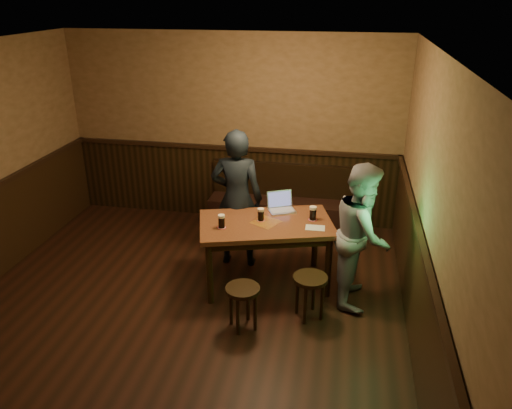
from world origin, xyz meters
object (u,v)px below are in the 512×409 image
object	(u,v)px
pub_table	(266,231)
stool_right	(310,285)
pint_left	(222,221)
pint_right	(313,213)
person_suit	(237,199)
pint_mid	(261,215)
stool_left	(243,296)
bench	(284,207)
laptop	(281,205)
person_grey	(362,234)

from	to	relation	value
pub_table	stool_right	distance (m)	0.88
pint_left	pint_right	size ratio (longest dim) A/B	0.95
pub_table	person_suit	bearing A→B (deg)	118.44
pint_left	pint_mid	distance (m)	0.49
stool_left	pint_mid	world-z (taller)	pint_mid
bench	stool_left	distance (m)	2.53
pub_table	stool_left	size ratio (longest dim) A/B	3.51
bench	stool_left	bearing A→B (deg)	-92.03
stool_left	pint_mid	distance (m)	1.07
bench	pint_left	bearing A→B (deg)	-104.34
pub_table	pint_left	distance (m)	0.56
pint_mid	pint_right	distance (m)	0.61
stool_left	laptop	distance (m)	1.40
stool_left	person_suit	size ratio (longest dim) A/B	0.27
person_suit	laptop	bearing A→B (deg)	171.48
pint_mid	person_grey	world-z (taller)	person_grey
person_suit	pint_mid	bearing A→B (deg)	130.01
stool_left	pint_left	size ratio (longest dim) A/B	3.05
pint_left	pint_mid	size ratio (longest dim) A/B	1.04
pint_mid	pint_right	bearing A→B (deg)	12.50
pint_mid	laptop	distance (m)	0.40
pint_mid	pint_right	size ratio (longest dim) A/B	0.91
stool_left	laptop	xyz separation A→B (m)	(0.21, 1.30, 0.49)
laptop	stool_right	bearing A→B (deg)	-89.77
bench	pint_mid	bearing A→B (deg)	-92.47
stool_left	pint_right	world-z (taller)	pint_right
bench	pub_table	xyz separation A→B (m)	(0.00, -1.62, 0.40)
pint_left	pint_right	world-z (taller)	pint_right
pint_mid	laptop	world-z (taller)	laptop
bench	stool_left	world-z (taller)	bench
pub_table	laptop	xyz separation A→B (m)	(0.12, 0.39, 0.17)
person_grey	stool_left	bearing A→B (deg)	125.50
pint_right	person_grey	xyz separation A→B (m)	(0.57, -0.28, -0.08)
pint_left	pint_mid	bearing A→B (deg)	33.69
pub_table	person_grey	world-z (taller)	person_grey
bench	pint_left	distance (m)	2.00
stool_right	pint_right	bearing A→B (deg)	94.03
laptop	pint_mid	bearing A→B (deg)	-143.02
pub_table	person_suit	xyz separation A→B (m)	(-0.45, 0.45, 0.18)
pint_left	person_grey	bearing A→B (deg)	4.38
pint_mid	laptop	bearing A→B (deg)	62.09
stool_right	person_grey	distance (m)	0.82
pint_right	person_suit	world-z (taller)	person_suit
person_suit	pint_right	bearing A→B (deg)	161.40
bench	pint_right	xyz separation A→B (m)	(0.53, -1.45, 0.60)
pint_mid	person_grey	size ratio (longest dim) A/B	0.09
person_suit	pint_left	bearing A→B (deg)	85.29
stool_left	stool_right	distance (m)	0.74
pub_table	laptop	distance (m)	0.44
pub_table	pint_left	xyz separation A→B (m)	(-0.47, -0.23, 0.19)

